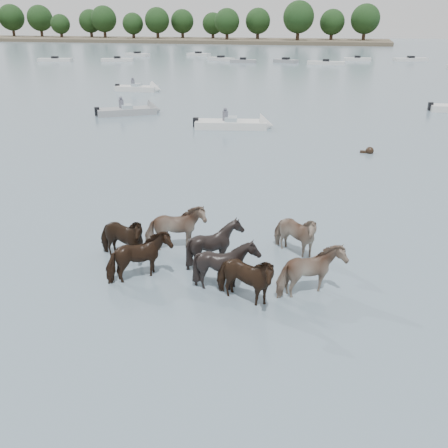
# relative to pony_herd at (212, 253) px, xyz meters

# --- Properties ---
(ground) EXTENTS (400.00, 400.00, 0.00)m
(ground) POSITION_rel_pony_herd_xyz_m (1.50, -1.51, -0.63)
(ground) COLOR slate
(ground) RESTS_ON ground
(shoreline) EXTENTS (160.00, 30.00, 1.00)m
(shoreline) POSITION_rel_pony_herd_xyz_m (-68.50, 148.49, -0.13)
(shoreline) COLOR #4C4233
(shoreline) RESTS_ON ground
(pony_herd) EXTENTS (7.53, 4.50, 1.57)m
(pony_herd) POSITION_rel_pony_herd_xyz_m (0.00, 0.00, 0.00)
(pony_herd) COLOR black
(pony_herd) RESTS_ON ground
(swimming_pony) EXTENTS (0.72, 0.44, 0.44)m
(swimming_pony) POSITION_rel_pony_herd_xyz_m (4.36, 15.04, -0.53)
(swimming_pony) COLOR black
(swimming_pony) RESTS_ON ground
(motorboat_a) EXTENTS (4.89, 3.98, 1.92)m
(motorboat_a) POSITION_rel_pony_herd_xyz_m (-12.68, 22.64, -0.41)
(motorboat_a) COLOR gray
(motorboat_a) RESTS_ON ground
(motorboat_b) EXTENTS (5.40, 2.60, 1.92)m
(motorboat_b) POSITION_rel_pony_herd_xyz_m (-3.68, 19.62, -0.41)
(motorboat_b) COLOR silver
(motorboat_b) RESTS_ON ground
(motorboat_f) EXTENTS (4.80, 1.90, 1.92)m
(motorboat_f) POSITION_rel_pony_herd_xyz_m (-17.36, 34.61, -0.41)
(motorboat_f) COLOR silver
(motorboat_f) RESTS_ON ground
(distant_flotilla) EXTENTS (104.41, 22.69, 0.93)m
(distant_flotilla) POSITION_rel_pony_herd_xyz_m (0.91, 73.98, -0.38)
(distant_flotilla) COLOR silver
(distant_flotilla) RESTS_ON ground
(treeline) EXTENTS (152.64, 20.63, 12.05)m
(treeline) POSITION_rel_pony_herd_xyz_m (-69.46, 149.90, 5.93)
(treeline) COLOR #382619
(treeline) RESTS_ON ground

